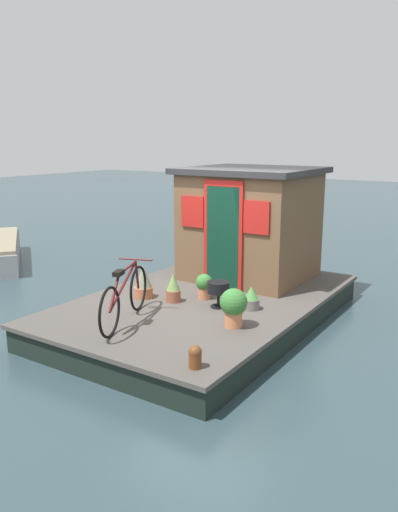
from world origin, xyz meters
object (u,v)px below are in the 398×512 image
houseboat_cabin (250,223)px  potted_plant_sage (204,285)px  bicycle (125,296)px  charcoal_grill (218,289)px  mooring_bollard (195,356)px  potted_plant_succulent (234,305)px  potted_plant_thyme (251,298)px  potted_plant_lavender (173,288)px  potted_plant_mint (143,282)px

houseboat_cabin → potted_plant_sage: size_ratio=5.52×
houseboat_cabin → bicycle: (-3.04, 0.29, -0.62)m
charcoal_grill → mooring_bollard: bearing=-155.8°
potted_plant_succulent → bicycle: bearing=116.7°
potted_plant_thyme → potted_plant_lavender: 1.21m
potted_plant_sage → charcoal_grill: bearing=-120.3°
charcoal_grill → mooring_bollard: charcoal_grill is taller
potted_plant_succulent → potted_plant_sage: potted_plant_succulent is taller
potted_plant_lavender → potted_plant_mint: size_ratio=0.85×
bicycle → potted_plant_lavender: bearing=-0.2°
mooring_bollard → potted_plant_lavender: bearing=41.8°
potted_plant_sage → charcoal_grill: 0.47m
bicycle → potted_plant_sage: bearing=-12.2°
potted_plant_thyme → potted_plant_mint: size_ratio=0.65×
potted_plant_mint → potted_plant_succulent: bearing=-100.9°
charcoal_grill → mooring_bollard: size_ratio=1.50×
houseboat_cabin → bicycle: 3.12m
potted_plant_sage → bicycle: bearing=167.8°
potted_plant_mint → houseboat_cabin: bearing=-21.5°
bicycle → potted_plant_mint: (1.01, 0.51, -0.12)m
houseboat_cabin → potted_plant_lavender: 2.11m
bicycle → potted_plant_mint: 1.14m
potted_plant_thyme → potted_plant_succulent: 0.80m
potted_plant_succulent → potted_plant_lavender: (0.44, 1.30, -0.08)m
potted_plant_succulent → mooring_bollard: potted_plant_succulent is taller
houseboat_cabin → potted_plant_thyme: (-1.61, -0.88, -0.82)m
houseboat_cabin → charcoal_grill: houseboat_cabin is taller
potted_plant_sage → potted_plant_succulent: bearing=-129.7°
potted_plant_thyme → mooring_bollard: (-2.09, -0.41, -0.03)m
houseboat_cabin → mooring_bollard: size_ratio=8.43×
bicycle → potted_plant_succulent: size_ratio=3.12×
potted_plant_sage → potted_plant_mint: size_ratio=0.75×
potted_plant_lavender → potted_plant_mint: (-0.09, 0.51, 0.04)m
bicycle → mooring_bollard: size_ratio=6.30×
potted_plant_thyme → potted_plant_sage: size_ratio=0.87×
potted_plant_mint → charcoal_grill: (0.24, -1.23, 0.04)m
potted_plant_succulent → potted_plant_mint: (0.35, 1.82, -0.05)m
bicycle → potted_plant_lavender: bicycle is taller
bicycle → houseboat_cabin: bearing=-5.5°
houseboat_cabin → mooring_bollard: bearing=-160.9°
potted_plant_thyme → charcoal_grill: (-0.19, 0.45, 0.12)m
potted_plant_mint → charcoal_grill: 1.25m
houseboat_cabin → potted_plant_sage: (-1.56, -0.03, -0.77)m
potted_plant_lavender → charcoal_grill: potted_plant_lavender is taller
houseboat_cabin → charcoal_grill: size_ratio=5.61×
mooring_bollard → potted_plant_sage: bearing=30.4°
potted_plant_sage → mooring_bollard: size_ratio=1.53×
potted_plant_thyme → potted_plant_lavender: bearing=106.2°
potted_plant_mint → potted_plant_lavender: bearing=-80.1°
potted_plant_succulent → mooring_bollard: size_ratio=2.02×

